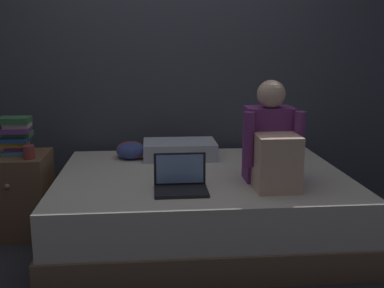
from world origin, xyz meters
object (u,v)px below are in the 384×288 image
book_stack (16,135)px  mug (29,152)px  nightstand (18,194)px  pillow (180,149)px  laptop (181,182)px  person_sitting (272,145)px  clothes_pile (133,151)px  bed (202,205)px

book_stack → mug: 0.20m
nightstand → pillow: pillow is taller
nightstand → laptop: (1.13, -0.56, 0.23)m
person_sitting → mug: (-1.58, 0.34, -0.09)m
person_sitting → laptop: bearing=-170.3°
nightstand → clothes_pile: size_ratio=2.16×
person_sitting → book_stack: (-1.69, 0.47, 0.00)m
pillow → book_stack: book_stack is taller
laptop → book_stack: bearing=152.9°
pillow → nightstand: bearing=-166.9°
bed → mug: mug is taller
book_stack → mug: book_stack is taller
book_stack → nightstand: bearing=-145.7°
pillow → bed: bearing=-74.4°
bed → nightstand: nightstand is taller
pillow → book_stack: bearing=-167.3°
bed → mug: (-1.17, 0.06, 0.39)m
nightstand → mug: (0.13, -0.12, 0.33)m
bed → book_stack: (-1.28, 0.19, 0.49)m
nightstand → laptop: size_ratio=1.80×
laptop → mug: 1.09m
laptop → pillow: (0.05, 0.83, 0.01)m
nightstand → person_sitting: bearing=-14.9°
pillow → clothes_pile: (-0.37, 0.02, -0.01)m
pillow → mug: bearing=-159.4°
bed → book_stack: size_ratio=7.55×
laptop → clothes_pile: size_ratio=1.20×
nightstand → mug: size_ratio=6.41×
person_sitting → pillow: 0.92m
pillow → mug: 1.12m
person_sitting → nightstand: bearing=165.1°
clothes_pile → pillow: bearing=-2.7°
mug → bed: bearing=-2.8°
mug → clothes_pile: bearing=31.1°
book_stack → clothes_pile: 0.86m
bed → pillow: 0.55m
laptop → book_stack: 1.26m
person_sitting → bed: bearing=145.8°
mug → clothes_pile: mug is taller
mug → nightstand: bearing=137.3°
bed → laptop: size_ratio=6.25×
person_sitting → pillow: size_ratio=1.17×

